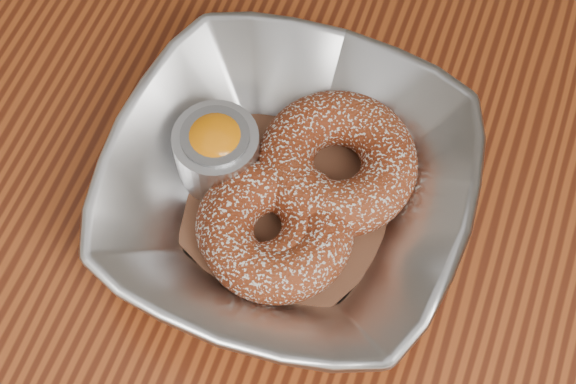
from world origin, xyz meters
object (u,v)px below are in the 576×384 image
(donut_front, at_px, (277,230))
(serving_bowl, at_px, (288,192))
(ramekin, at_px, (217,150))
(table, at_px, (238,337))
(donut_back, at_px, (337,162))
(donut_extra, at_px, (262,226))

(donut_front, bearing_deg, serving_bowl, 94.80)
(ramekin, bearing_deg, table, -63.80)
(donut_front, relative_size, ramekin, 1.75)
(donut_back, relative_size, donut_front, 1.07)
(serving_bowl, distance_m, ramekin, 0.06)
(table, distance_m, serving_bowl, 0.15)
(donut_back, bearing_deg, table, -111.25)
(donut_back, xyz_separation_m, donut_extra, (-0.03, -0.06, -0.00))
(donut_back, height_order, donut_front, donut_back)
(donut_back, relative_size, donut_extra, 1.24)
(donut_extra, xyz_separation_m, ramekin, (-0.05, 0.04, 0.01))
(serving_bowl, bearing_deg, table, -103.06)
(donut_front, bearing_deg, donut_back, 70.68)
(serving_bowl, distance_m, donut_back, 0.04)
(donut_front, xyz_separation_m, ramekin, (-0.06, 0.04, 0.01))
(table, xyz_separation_m, ramekin, (-0.04, 0.08, 0.13))
(donut_extra, relative_size, ramekin, 1.51)
(table, relative_size, ramekin, 20.77)
(table, bearing_deg, donut_front, 65.97)
(table, relative_size, donut_front, 11.89)
(serving_bowl, relative_size, ramekin, 4.15)
(serving_bowl, xyz_separation_m, donut_extra, (-0.01, -0.03, -0.00))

